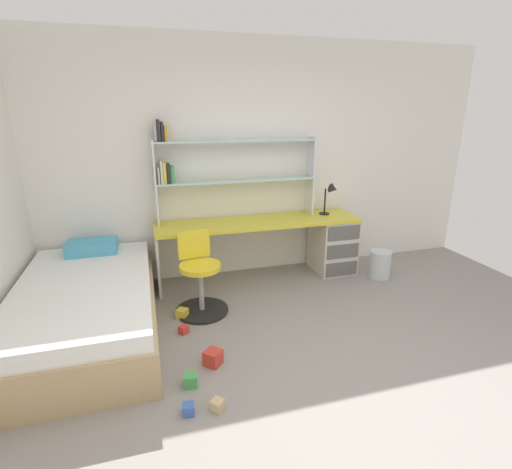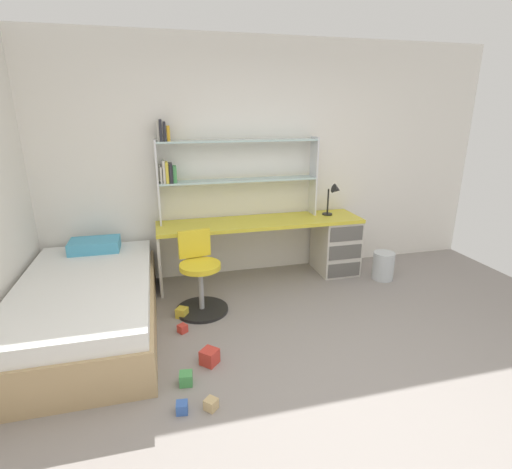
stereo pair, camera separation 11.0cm
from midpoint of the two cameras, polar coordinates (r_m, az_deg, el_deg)
The scene contains 14 objects.
ground_plane at distance 3.01m, azimuth 13.51°, elevation -22.65°, with size 5.84×5.84×0.02m, color gray.
room_shell at distance 3.26m, azimuth -15.08°, elevation 7.15°, with size 5.84×5.84×2.70m.
desk at distance 4.72m, azimuth 8.88°, elevation -0.89°, with size 2.35×0.56×0.71m.
bookshelf_hutch at distance 4.36m, azimuth -4.56°, elevation 10.23°, with size 1.82×0.22×1.11m.
desk_lamp at distance 4.71m, azimuth 12.13°, elevation 5.79°, with size 0.20×0.17×0.38m.
swivel_chair at distance 3.87m, azimuth -7.43°, elevation -6.77°, with size 0.52×0.52×0.80m.
bed_platform at distance 3.81m, azimuth -22.80°, elevation -9.63°, with size 1.17×2.07×0.62m.
waste_bin at distance 4.85m, azimuth 18.84°, elevation -4.37°, with size 0.25×0.25×0.33m, color silver.
toy_block_green_0 at distance 3.06m, azimuth -9.18°, elevation -20.21°, with size 0.09×0.09×0.09m, color #479E51.
toy_block_natural_1 at distance 2.85m, azimuth -5.43°, elevation -23.61°, with size 0.08×0.08×0.08m, color tan.
toy_block_yellow_2 at distance 3.88m, azimuth -10.02°, elevation -11.26°, with size 0.10×0.10×0.10m, color gold.
toy_block_blue_3 at distance 2.85m, azimuth -9.64°, elevation -23.82°, with size 0.08×0.08×0.08m, color #3860B7.
toy_block_red_4 at distance 3.65m, azimuth -9.89°, elevation -13.48°, with size 0.07×0.07×0.07m, color red.
toy_block_red_5 at distance 3.22m, azimuth -5.83°, elevation -17.47°, with size 0.12×0.12×0.12m, color red.
Camera 2 is at (-1.12, -2.00, 1.92)m, focal length 27.19 mm.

